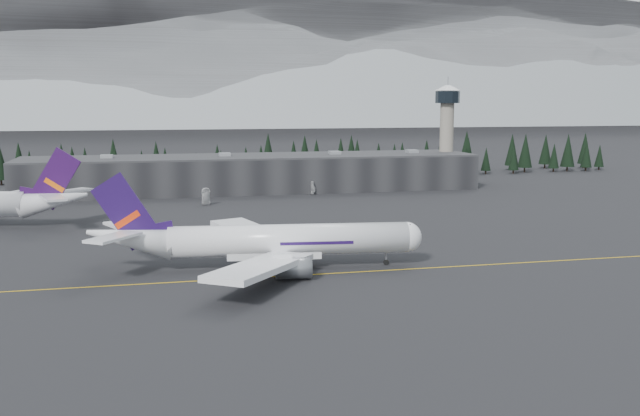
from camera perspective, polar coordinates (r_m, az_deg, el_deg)
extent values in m
plane|color=black|center=(135.38, 1.94, -4.99)|extent=(1400.00, 1400.00, 0.00)
cube|color=gold|center=(133.50, 2.16, -5.19)|extent=(400.00, 0.40, 0.02)
cube|color=black|center=(255.68, -5.37, 2.73)|extent=(160.00, 30.00, 12.00)
cube|color=#333335|center=(255.13, -5.39, 4.14)|extent=(160.00, 30.00, 0.60)
cylinder|color=gray|center=(277.97, 10.08, 5.17)|extent=(5.20, 5.20, 32.00)
cylinder|color=black|center=(277.53, 10.17, 8.73)|extent=(9.20, 9.20, 4.50)
cone|color=silver|center=(277.57, 10.19, 9.44)|extent=(10.00, 10.00, 2.00)
cube|color=black|center=(292.10, -6.37, 3.73)|extent=(360.00, 20.00, 15.00)
cylinder|color=white|center=(136.44, -2.45, -2.54)|extent=(46.06, 11.19, 5.96)
sphere|color=white|center=(139.88, 6.93, -2.32)|extent=(5.96, 5.96, 5.96)
cone|color=white|center=(137.46, -14.95, -2.37)|extent=(17.26, 7.84, 8.63)
cube|color=white|center=(151.57, -5.12, -2.07)|extent=(17.54, 28.80, 2.55)
cylinder|color=gray|center=(146.79, -2.72, -3.06)|extent=(6.85, 4.49, 3.77)
cube|color=white|center=(121.44, -4.74, -4.72)|extent=(22.35, 27.41, 2.55)
cylinder|color=gray|center=(127.45, -2.12, -4.84)|extent=(6.85, 4.49, 3.77)
cube|color=#230F48|center=(136.69, -15.24, -0.28)|extent=(12.55, 1.94, 14.79)
cube|color=#EF380E|center=(136.89, -15.13, -0.90)|extent=(4.87, 1.11, 3.64)
cube|color=white|center=(143.31, -15.41, -1.38)|extent=(8.44, 11.80, 0.50)
cube|color=white|center=(131.74, -16.20, -2.27)|extent=(10.10, 11.43, 0.50)
cylinder|color=black|center=(139.82, 5.31, -3.96)|extent=(0.50, 0.50, 2.98)
cylinder|color=black|center=(141.31, -5.39, -3.83)|extent=(0.50, 0.50, 2.98)
cylinder|color=black|center=(132.60, -5.31, -4.65)|extent=(0.50, 0.50, 2.98)
cone|color=silver|center=(192.45, -20.50, 0.59)|extent=(19.03, 10.35, 9.33)
cube|color=#2D0E43|center=(191.64, -20.44, 2.21)|extent=(13.37, 3.59, 15.99)
cube|color=orange|center=(191.88, -20.47, 1.73)|extent=(5.24, 1.77, 3.94)
cube|color=silver|center=(185.53, -20.59, 0.77)|extent=(8.07, 12.71, 0.54)
cube|color=silver|center=(197.55, -19.30, 1.28)|extent=(11.59, 11.93, 0.54)
imported|color=silver|center=(222.07, -9.12, 0.42)|extent=(3.35, 5.74, 1.50)
imported|color=#B8B8BA|center=(244.40, -0.57, 1.27)|extent=(4.77, 2.33, 1.57)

